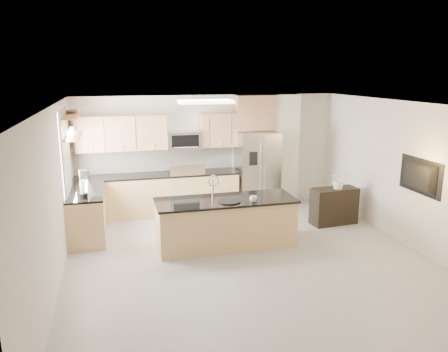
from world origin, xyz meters
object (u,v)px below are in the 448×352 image
object	(u,v)px
platter	(229,201)
television	(416,176)
bowl	(72,111)
island	(226,222)
refrigerator	(257,170)
coffee_maker	(85,179)
range	(186,192)
credenza	(334,206)
microwave	(184,140)
blender	(83,191)
flower_vase	(339,175)
cup	(253,199)
kettle	(88,185)

from	to	relation	value
platter	television	distance (m)	3.25
bowl	island	bearing A→B (deg)	-29.44
refrigerator	coffee_maker	distance (m)	3.83
range	credenza	xyz separation A→B (m)	(2.87, -1.51, -0.09)
microwave	television	xyz separation A→B (m)	(3.51, -3.24, -0.28)
credenza	bowl	bearing A→B (deg)	165.11
blender	microwave	bearing A→B (deg)	39.41
coffee_maker	microwave	bearing A→B (deg)	23.75
microwave	platter	xyz separation A→B (m)	(0.41, -2.39, -0.75)
island	bowl	xyz separation A→B (m)	(-2.64, 1.49, 1.95)
microwave	television	bearing A→B (deg)	-42.75
flower_vase	platter	bearing A→B (deg)	-164.47
island	bowl	size ratio (longest dim) A/B	6.21
range	cup	world-z (taller)	range
platter	blender	bearing A→B (deg)	164.49
microwave	kettle	distance (m)	2.45
refrigerator	cup	distance (m)	2.47
television	platter	bearing A→B (deg)	74.67
island	cup	size ratio (longest dim) A/B	18.78
credenza	blender	xyz separation A→B (m)	(-4.94, -0.07, 0.68)
kettle	coffee_maker	bearing A→B (deg)	101.97
refrigerator	bowl	distance (m)	4.22
range	blender	xyz separation A→B (m)	(-2.07, -1.58, 0.59)
cup	range	bearing A→B (deg)	109.03
microwave	refrigerator	distance (m)	1.82
coffee_maker	flower_vase	distance (m)	5.07
microwave	credenza	xyz separation A→B (m)	(2.87, -1.64, -1.25)
range	kettle	distance (m)	2.39
platter	island	bearing A→B (deg)	96.78
platter	kettle	bearing A→B (deg)	154.84
kettle	bowl	size ratio (longest dim) A/B	0.70
refrigerator	cup	bearing A→B (deg)	-109.93
credenza	cup	distance (m)	2.29
refrigerator	credenza	world-z (taller)	refrigerator
microwave	credenza	bearing A→B (deg)	-29.74
bowl	refrigerator	bearing A→B (deg)	8.23
flower_vase	island	bearing A→B (deg)	-168.22
refrigerator	bowl	xyz separation A→B (m)	(-3.91, -0.57, 1.50)
kettle	flower_vase	size ratio (longest dim) A/B	0.47
flower_vase	cup	bearing A→B (deg)	-159.19
island	television	size ratio (longest dim) A/B	2.35
refrigerator	kettle	size ratio (longest dim) A/B	6.23
blender	television	size ratio (longest dim) A/B	0.31
microwave	credenza	size ratio (longest dim) A/B	0.80
island	television	world-z (taller)	television
credenza	kettle	distance (m)	4.95
blender	cup	bearing A→B (deg)	-15.25
refrigerator	blender	xyz separation A→B (m)	(-3.73, -1.53, 0.17)
range	island	distance (m)	2.13
microwave	island	bearing A→B (deg)	-80.17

